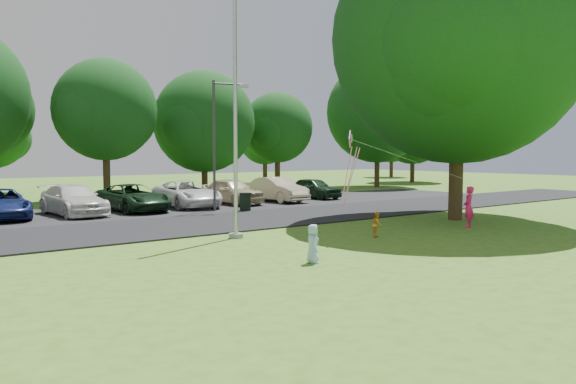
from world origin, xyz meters
TOP-DOWN VIEW (x-y plane):
  - ground at (0.00, 0.00)m, footprint 120.00×120.00m
  - park_road at (0.00, 9.00)m, footprint 60.00×6.00m
  - parking_strip at (0.00, 15.50)m, footprint 42.00×7.00m
  - flagpole at (-3.50, 5.00)m, footprint 0.50×0.50m
  - street_lamp at (0.54, 12.88)m, footprint 1.80×0.70m
  - trash_can at (1.56, 12.10)m, footprint 0.60×0.60m
  - big_tree at (7.03, 3.49)m, footprint 11.60×11.04m
  - tree_row at (1.59, 24.23)m, footprint 64.35×11.94m
  - horizon_trees at (4.06, 33.88)m, footprint 77.46×7.20m
  - parked_cars at (-0.90, 15.52)m, footprint 20.44×5.47m
  - woman at (5.26, 1.64)m, footprint 0.72×0.64m
  - child_yellow at (0.55, 2.12)m, footprint 0.55×0.54m
  - child_blue at (-4.28, -0.08)m, footprint 0.55×0.61m
  - kite at (-0.54, 2.23)m, footprint 6.18×0.87m

SIDE VIEW (x-z plane):
  - ground at x=0.00m, z-range 0.00..0.00m
  - park_road at x=0.00m, z-range 0.00..0.06m
  - parking_strip at x=0.00m, z-range 0.00..0.06m
  - child_yellow at x=0.55m, z-range 0.00..0.90m
  - trash_can at x=1.56m, z-range 0.00..0.96m
  - child_blue at x=-4.28m, z-range 0.00..1.06m
  - parked_cars at x=-0.90m, z-range 0.02..1.50m
  - woman at x=5.26m, z-range 0.00..1.64m
  - kite at x=-0.54m, z-range 1.69..4.26m
  - street_lamp at x=0.54m, z-range 0.66..7.23m
  - flagpole at x=-3.50m, z-range -0.83..9.17m
  - horizon_trees at x=4.06m, z-range 0.79..7.81m
  - tree_row at x=1.59m, z-range 0.27..11.15m
  - big_tree at x=7.03m, z-range 0.91..14.44m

